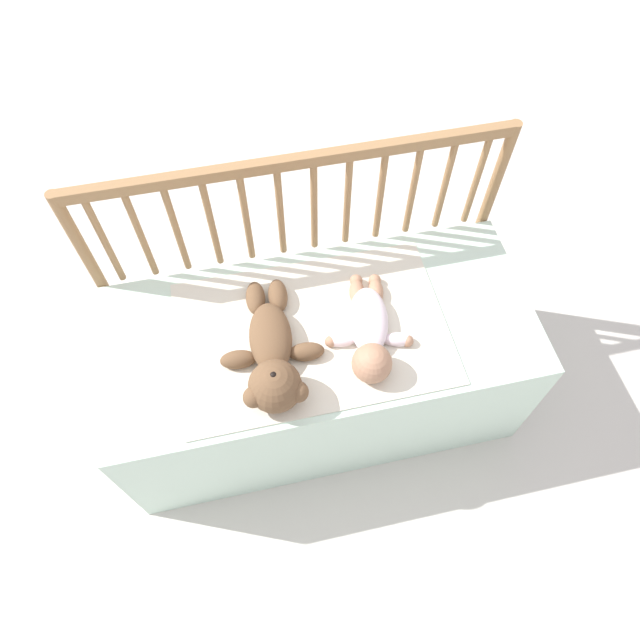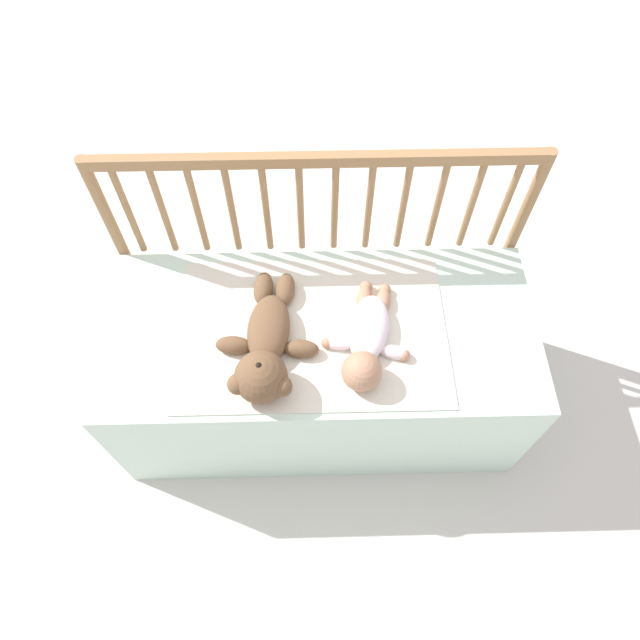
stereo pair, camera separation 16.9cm
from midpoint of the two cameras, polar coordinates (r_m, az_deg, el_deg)
ground_plane at (r=2.22m, az=2.18°, el=-8.07°), size 12.00×12.00×0.00m
crib_mattress at (r=1.98m, az=2.44°, el=-4.98°), size 1.34×0.60×0.54m
crib_rail at (r=1.83m, az=2.44°, el=9.79°), size 1.34×0.04×0.94m
blanket at (r=1.74m, az=1.95°, el=-1.34°), size 0.82×0.54×0.01m
teddy_bear at (r=1.64m, az=-2.56°, el=-3.18°), size 0.31×0.47×0.15m
baby at (r=1.69m, az=7.56°, el=-2.27°), size 0.27×0.39×0.12m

